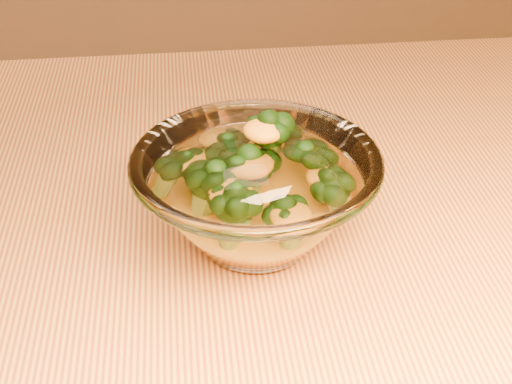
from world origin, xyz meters
TOP-DOWN VIEW (x-y plane):
  - table at (0.00, 0.00)m, footprint 1.20×0.80m
  - glass_bowl at (0.04, -0.01)m, footprint 0.20×0.20m
  - cheese_sauce at (0.04, -0.01)m, footprint 0.11×0.11m
  - broccoli_heap at (0.04, -0.00)m, footprint 0.15×0.14m

SIDE VIEW (x-z plane):
  - table at x=0.00m, z-range 0.28..1.03m
  - cheese_sauce at x=0.04m, z-range 0.76..0.79m
  - glass_bowl at x=0.04m, z-range 0.75..0.84m
  - broccoli_heap at x=0.04m, z-range 0.77..0.85m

